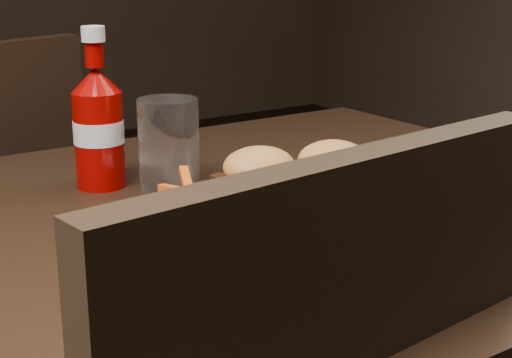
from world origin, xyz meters
TOP-DOWN VIEW (x-y plane):
  - dining_table at (0.00, 0.00)m, footprint 1.20×0.80m
  - plate at (0.09, -0.06)m, footprint 0.26×0.26m
  - sandwich_half_a at (0.09, -0.05)m, footprint 0.07×0.07m
  - sandwich_half_b at (0.18, -0.07)m, footprint 0.08×0.08m
  - fries_pile at (0.02, -0.06)m, footprint 0.15×0.15m
  - ketchup_bottle at (0.00, 0.18)m, footprint 0.07×0.07m
  - tumbler at (0.07, 0.12)m, footprint 0.08×0.08m

SIDE VIEW (x-z plane):
  - dining_table at x=0.00m, z-range 0.71..0.75m
  - plate at x=0.09m, z-range 0.75..0.76m
  - sandwich_half_a at x=0.09m, z-range 0.76..0.78m
  - sandwich_half_b at x=0.18m, z-range 0.76..0.78m
  - fries_pile at x=0.02m, z-range 0.76..0.81m
  - tumbler at x=0.07m, z-range 0.74..0.87m
  - ketchup_bottle at x=0.00m, z-range 0.75..0.87m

